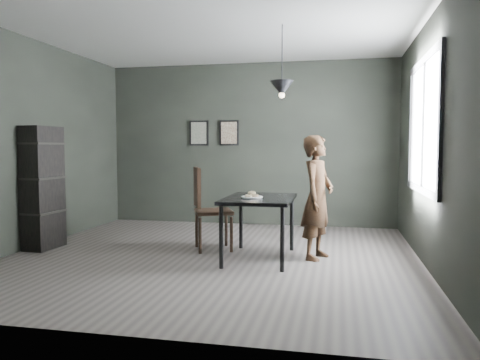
% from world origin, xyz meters
% --- Properties ---
extents(ground, '(5.00, 5.00, 0.00)m').
position_xyz_m(ground, '(0.00, 0.00, 0.00)').
color(ground, '#3C3734').
rests_on(ground, ground).
extents(back_wall, '(5.00, 0.10, 2.80)m').
position_xyz_m(back_wall, '(0.00, 2.50, 1.40)').
color(back_wall, black).
rests_on(back_wall, ground).
extents(ceiling, '(5.00, 5.00, 0.02)m').
position_xyz_m(ceiling, '(0.00, 0.00, 2.80)').
color(ceiling, silver).
rests_on(ceiling, ground).
extents(window_assembly, '(0.04, 1.96, 1.56)m').
position_xyz_m(window_assembly, '(2.47, 0.20, 1.60)').
color(window_assembly, white).
rests_on(window_assembly, ground).
extents(cafe_table, '(0.80, 1.20, 0.75)m').
position_xyz_m(cafe_table, '(0.60, 0.00, 0.67)').
color(cafe_table, black).
rests_on(cafe_table, ground).
extents(white_plate, '(0.23, 0.23, 0.01)m').
position_xyz_m(white_plate, '(0.53, -0.13, 0.76)').
color(white_plate, white).
rests_on(white_plate, cafe_table).
extents(donut_pile, '(0.16, 0.16, 0.07)m').
position_xyz_m(donut_pile, '(0.53, -0.13, 0.79)').
color(donut_pile, '#FAE8C2').
rests_on(donut_pile, white_plate).
extents(woman, '(0.51, 0.63, 1.49)m').
position_xyz_m(woman, '(1.28, 0.16, 0.75)').
color(woman, black).
rests_on(woman, ground).
extents(wood_chair, '(0.62, 0.62, 1.09)m').
position_xyz_m(wood_chair, '(-0.16, 0.34, 0.62)').
color(wood_chair, black).
rests_on(wood_chair, ground).
extents(shelf_unit, '(0.34, 0.56, 1.62)m').
position_xyz_m(shelf_unit, '(-2.32, 0.00, 0.81)').
color(shelf_unit, black).
rests_on(shelf_unit, ground).
extents(pendant_lamp, '(0.28, 0.28, 0.86)m').
position_xyz_m(pendant_lamp, '(0.85, 0.10, 2.05)').
color(pendant_lamp, black).
rests_on(pendant_lamp, ground).
extents(framed_print_left, '(0.34, 0.04, 0.44)m').
position_xyz_m(framed_print_left, '(-0.90, 2.47, 1.60)').
color(framed_print_left, black).
rests_on(framed_print_left, ground).
extents(framed_print_right, '(0.34, 0.04, 0.44)m').
position_xyz_m(framed_print_right, '(-0.35, 2.47, 1.60)').
color(framed_print_right, black).
rests_on(framed_print_right, ground).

